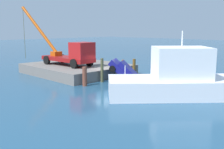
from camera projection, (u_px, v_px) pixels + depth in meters
name	position (u px, v px, depth m)	size (l,w,h in m)	color
ground	(106.00, 79.00, 27.31)	(200.00, 200.00, 0.00)	navy
dock	(77.00, 69.00, 30.57)	(10.83, 9.18, 1.06)	slate
crane_truck	(71.00, 53.00, 28.92)	(10.91, 3.01, 6.85)	maroon
dock_worker	(92.00, 58.00, 29.71)	(0.34, 0.34, 1.66)	black
salvaged_car	(128.00, 75.00, 26.18)	(4.01, 3.33, 3.41)	navy
moored_yacht	(212.00, 87.00, 20.26)	(12.66, 13.13, 6.63)	white
piling_near	(85.00, 76.00, 23.70)	(0.42, 0.42, 1.76)	brown
piling_mid	(102.00, 70.00, 25.38)	(0.29, 0.29, 2.34)	#4E4D31
piling_far	(123.00, 69.00, 27.53)	(0.29, 0.29, 1.94)	brown
piling_end	(134.00, 68.00, 28.64)	(0.33, 0.33, 1.90)	brown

